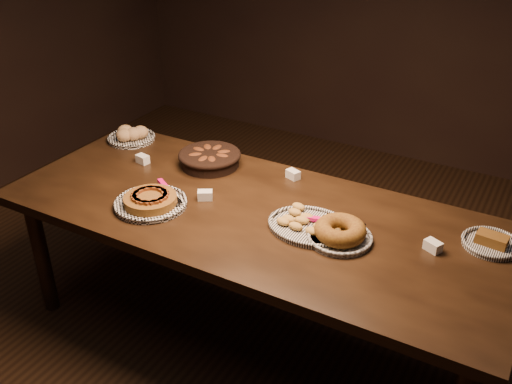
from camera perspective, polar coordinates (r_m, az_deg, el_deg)
The scene contains 9 objects.
ground at distance 3.11m, azimuth -0.30°, elevation -13.74°, with size 5.00×5.00×0.00m, color black.
buffet_table at distance 2.70m, azimuth -0.34°, elevation -3.17°, with size 2.40×1.00×0.75m.
apple_tart_plate at distance 2.73m, azimuth -10.48°, elevation -0.92°, with size 0.35×0.37×0.07m.
madeleine_platter at distance 2.53m, azimuth 5.42°, elevation -3.32°, with size 0.38×0.31×0.04m.
bundt_cake_plate at distance 2.46m, azimuth 8.39°, elevation -4.05°, with size 0.33×0.28×0.09m.
croissant_basket at distance 3.06m, azimuth -4.65°, elevation 3.46°, with size 0.34×0.34×0.08m.
bread_roll_plate at distance 3.43m, azimuth -12.39°, elevation 5.56°, with size 0.28×0.28×0.09m.
loaf_plate at distance 2.60m, azimuth 22.46°, elevation -4.68°, with size 0.24×0.24×0.06m.
tent_cards at distance 2.72m, azimuth 2.05°, elevation -0.56°, with size 1.66×0.47×0.04m.
Camera 1 is at (1.14, -1.98, 2.12)m, focal length 40.00 mm.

